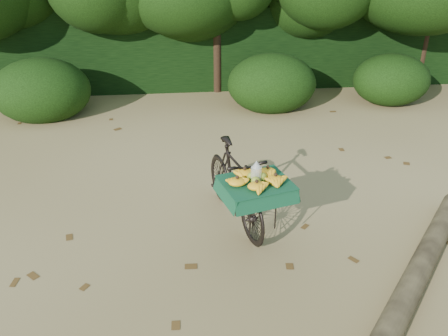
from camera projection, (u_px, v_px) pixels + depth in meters
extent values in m
plane|color=tan|center=(216.00, 233.00, 5.82)|extent=(80.00, 80.00, 0.00)
imported|color=black|center=(235.00, 185.00, 5.85)|extent=(0.92, 1.78, 1.03)
cube|color=black|center=(256.00, 184.00, 5.20)|extent=(0.48, 0.54, 0.03)
cube|color=#154F2E|center=(256.00, 182.00, 5.19)|extent=(0.88, 0.79, 0.01)
ellipsoid|color=olive|center=(262.00, 177.00, 5.19)|extent=(0.10, 0.08, 0.11)
ellipsoid|color=olive|center=(251.00, 176.00, 5.20)|extent=(0.10, 0.08, 0.11)
ellipsoid|color=olive|center=(255.00, 181.00, 5.11)|extent=(0.10, 0.08, 0.11)
cylinder|color=#EAE5C6|center=(256.00, 174.00, 5.15)|extent=(0.12, 0.12, 0.15)
cylinder|color=brown|center=(418.00, 272.00, 4.98)|extent=(2.43, 2.78, 0.25)
cube|color=black|center=(192.00, 43.00, 10.96)|extent=(26.00, 1.80, 1.80)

